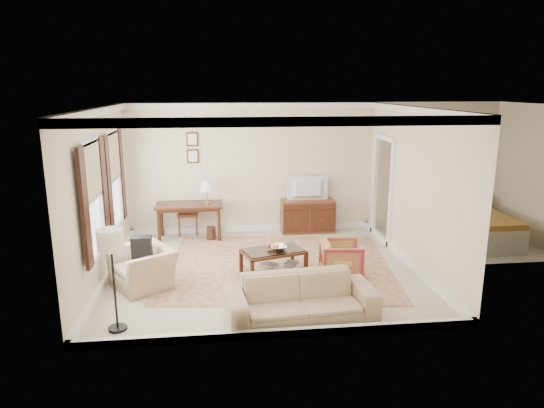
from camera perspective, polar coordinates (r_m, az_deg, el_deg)
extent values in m
cube|color=beige|center=(8.88, -1.07, -7.72)|extent=(5.50, 5.00, 0.01)
cube|color=white|center=(8.28, -1.16, 11.32)|extent=(5.50, 5.00, 0.01)
cube|color=#F0E3C4|center=(10.91, -2.37, 4.22)|extent=(5.50, 0.01, 2.90)
cube|color=#F0E3C4|center=(6.06, 1.16, -3.51)|extent=(5.50, 0.01, 2.90)
cube|color=#F0E3C4|center=(8.65, -19.56, 0.94)|extent=(0.01, 5.00, 2.90)
cube|color=#F0E3C4|center=(9.14, 16.33, 1.82)|extent=(0.01, 5.00, 2.90)
cube|color=beige|center=(11.13, 20.71, -4.16)|extent=(3.00, 2.70, 0.01)
cube|color=#F0E3C4|center=(11.57, 27.95, 3.18)|extent=(0.01, 2.70, 2.90)
cube|color=maroon|center=(9.07, 0.64, -7.21)|extent=(4.46, 3.95, 0.01)
cube|color=#431F13|center=(10.59, -9.72, -0.11)|extent=(1.42, 0.71, 0.05)
cylinder|color=#431F13|center=(10.48, -13.16, -2.63)|extent=(0.07, 0.07, 0.73)
cylinder|color=#431F13|center=(10.41, -6.24, -2.46)|extent=(0.07, 0.07, 0.73)
cylinder|color=#431F13|center=(11.01, -12.85, -1.83)|extent=(0.07, 0.07, 0.73)
cylinder|color=#431F13|center=(10.94, -6.27, -1.66)|extent=(0.07, 0.07, 0.73)
cube|color=brown|center=(11.05, 4.21, -1.42)|extent=(1.21, 0.46, 0.74)
imported|color=black|center=(10.84, 4.30, 2.70)|extent=(0.88, 0.51, 0.12)
cube|color=#431F13|center=(8.55, 0.15, -5.62)|extent=(1.20, 0.90, 0.04)
cube|color=silver|center=(8.54, 0.15, -5.40)|extent=(1.13, 0.83, 0.01)
cube|color=silver|center=(8.64, 0.15, -7.26)|extent=(1.10, 0.80, 0.02)
cube|color=#431F13|center=(8.20, -2.35, -8.03)|extent=(0.07, 0.07, 0.41)
cube|color=#431F13|center=(8.58, 4.02, -7.05)|extent=(0.07, 0.07, 0.41)
cube|color=#431F13|center=(8.70, -3.67, -6.75)|extent=(0.07, 0.07, 0.41)
cube|color=#431F13|center=(9.06, 2.40, -5.90)|extent=(0.07, 0.07, 0.41)
imported|color=silver|center=(8.52, 0.76, -5.06)|extent=(0.42, 0.42, 0.10)
imported|color=brown|center=(8.57, -0.76, -7.27)|extent=(0.23, 0.22, 0.38)
imported|color=brown|center=(8.75, 1.61, -6.84)|extent=(0.26, 0.14, 0.38)
imported|color=maroon|center=(8.53, 8.13, -6.24)|extent=(0.71, 0.75, 0.71)
imported|color=tan|center=(8.32, -14.95, -6.50)|extent=(1.09, 1.19, 0.88)
cube|color=black|center=(8.33, -15.09, -4.71)|extent=(0.35, 0.39, 0.40)
imported|color=tan|center=(6.99, 3.45, -10.18)|extent=(2.16, 0.81, 0.83)
cylinder|color=black|center=(7.16, -17.69, -13.75)|extent=(0.25, 0.25, 0.04)
cylinder|color=black|center=(6.91, -18.05, -9.35)|extent=(0.03, 0.03, 1.20)
cylinder|color=silver|center=(6.69, -18.47, -4.00)|extent=(0.35, 0.35, 0.28)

